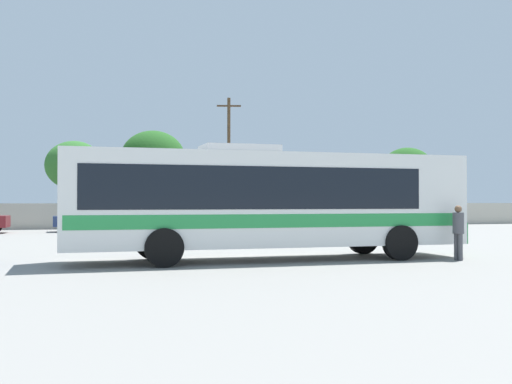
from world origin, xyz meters
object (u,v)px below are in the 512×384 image
(roadside_tree_midleft, at_px, (74,165))
(roadside_tree_right, at_px, (407,170))
(coach_bus_white_green, at_px, (264,199))
(roadside_tree_midright, at_px, (153,158))
(parked_car_second_dark_blue, at_px, (95,219))
(attendant_by_bus_door, at_px, (458,229))
(utility_pole_near, at_px, (229,159))

(roadside_tree_midleft, xyz_separation_m, roadside_tree_right, (26.58, 0.82, 0.11))
(coach_bus_white_green, xyz_separation_m, roadside_tree_midright, (0.86, 30.58, 3.31))
(coach_bus_white_green, height_order, parked_car_second_dark_blue, coach_bus_white_green)
(coach_bus_white_green, height_order, attendant_by_bus_door, coach_bus_white_green)
(coach_bus_white_green, distance_m, roadside_tree_right, 35.57)
(parked_car_second_dark_blue, relative_size, roadside_tree_midright, 0.64)
(attendant_by_bus_door, relative_size, parked_car_second_dark_blue, 0.35)
(roadside_tree_midright, bearing_deg, roadside_tree_right, -6.65)
(attendant_by_bus_door, bearing_deg, parked_car_second_dark_blue, 113.49)
(coach_bus_white_green, bearing_deg, roadside_tree_midright, 88.39)
(attendant_by_bus_door, relative_size, roadside_tree_midright, 0.23)
(coach_bus_white_green, xyz_separation_m, attendant_by_bus_door, (5.47, -1.77, -0.89))
(attendant_by_bus_door, relative_size, roadside_tree_right, 0.26)
(coach_bus_white_green, bearing_deg, parked_car_second_dark_blue, 101.22)
(roadside_tree_right, bearing_deg, coach_bus_white_green, -127.44)
(parked_car_second_dark_blue, bearing_deg, roadside_tree_right, 18.00)
(attendant_by_bus_door, height_order, parked_car_second_dark_blue, attendant_by_bus_door)
(parked_car_second_dark_blue, bearing_deg, roadside_tree_midleft, 98.17)
(attendant_by_bus_door, bearing_deg, roadside_tree_right, 61.73)
(parked_car_second_dark_blue, distance_m, roadside_tree_midleft, 8.32)
(attendant_by_bus_door, xyz_separation_m, roadside_tree_midright, (-4.61, 32.35, 4.20))
(utility_pole_near, bearing_deg, roadside_tree_right, 3.36)
(roadside_tree_midright, distance_m, roadside_tree_right, 20.86)
(attendant_by_bus_door, relative_size, utility_pole_near, 0.17)
(roadside_tree_midleft, bearing_deg, utility_pole_near, -0.50)
(parked_car_second_dark_blue, height_order, roadside_tree_midleft, roadside_tree_midleft)
(roadside_tree_midleft, distance_m, roadside_tree_right, 26.59)
(attendant_by_bus_door, height_order, utility_pole_near, utility_pole_near)
(roadside_tree_midleft, xyz_separation_m, roadside_tree_midright, (5.87, 3.23, 0.87))
(parked_car_second_dark_blue, bearing_deg, attendant_by_bus_door, -66.51)
(attendant_by_bus_door, bearing_deg, utility_pole_near, 88.90)
(parked_car_second_dark_blue, relative_size, roadside_tree_midleft, 0.77)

